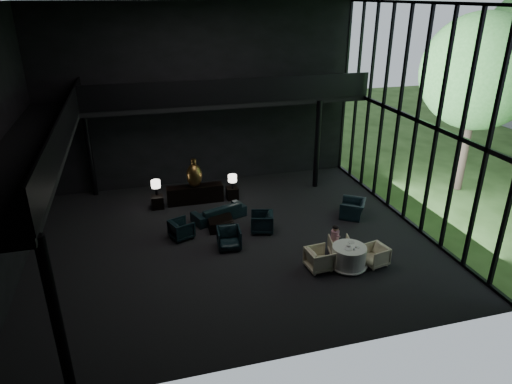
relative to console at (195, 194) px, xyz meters
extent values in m
cube|color=black|center=(0.82, -3.68, -0.38)|extent=(14.00, 12.00, 0.02)
cube|color=black|center=(0.82, -3.68, 7.62)|extent=(14.00, 12.00, 0.02)
cube|color=black|center=(0.82, 2.32, 3.62)|extent=(14.00, 0.04, 8.00)
cube|color=black|center=(0.82, -9.68, 3.62)|extent=(14.00, 0.04, 8.00)
cube|color=black|center=(-5.18, -3.68, 3.62)|extent=(2.00, 12.00, 0.25)
cube|color=black|center=(1.82, 1.32, 3.62)|extent=(12.00, 2.00, 0.25)
cube|color=black|center=(-4.18, -3.68, 4.22)|extent=(0.06, 12.00, 1.00)
cube|color=black|center=(1.82, 0.32, 4.22)|extent=(12.00, 0.06, 1.00)
cylinder|color=black|center=(-4.18, -9.38, 1.62)|extent=(0.24, 0.24, 4.00)
cylinder|color=black|center=(-4.18, 2.02, 1.62)|extent=(0.24, 0.24, 4.00)
cylinder|color=black|center=(5.62, 0.32, 1.62)|extent=(0.24, 0.24, 4.00)
cylinder|color=#382D23|center=(11.82, -1.68, 2.07)|extent=(0.36, 0.36, 4.90)
sphere|color=#2B5E21|center=(11.82, -1.68, 4.87)|extent=(4.80, 4.80, 4.80)
cube|color=black|center=(0.00, 0.00, 0.00)|extent=(2.37, 0.54, 0.76)
ellipsoid|color=#B77D29|center=(0.00, -0.07, 0.88)|extent=(0.65, 0.65, 1.01)
cylinder|color=#B77D29|center=(0.00, -0.07, 1.49)|extent=(0.22, 0.22, 0.21)
cube|color=black|center=(-1.60, -0.15, -0.11)|extent=(0.49, 0.49, 0.54)
cylinder|color=black|center=(-1.60, 0.00, 0.33)|extent=(0.11, 0.11, 0.33)
cylinder|color=white|center=(-1.60, 0.00, 0.65)|extent=(0.38, 0.38, 0.30)
cube|color=black|center=(1.60, -0.07, -0.11)|extent=(0.48, 0.48, 0.53)
cylinder|color=black|center=(1.60, -0.18, 0.32)|extent=(0.11, 0.11, 0.33)
cylinder|color=white|center=(1.60, -0.18, 0.63)|extent=(0.37, 0.37, 0.30)
imported|color=black|center=(0.68, -1.81, 0.05)|extent=(2.27, 1.32, 0.85)
imported|color=black|center=(-0.93, -2.96, 0.01)|extent=(0.94, 0.96, 0.78)
imported|color=black|center=(2.03, -3.25, 0.08)|extent=(1.03, 1.07, 0.91)
imported|color=black|center=(0.59, -4.12, 0.06)|extent=(0.91, 0.86, 0.87)
imported|color=black|center=(5.87, -3.02, 0.08)|extent=(1.14, 1.25, 0.91)
cube|color=black|center=(0.57, -2.63, -0.17)|extent=(0.97, 0.97, 0.41)
cylinder|color=white|center=(4.08, -6.35, 0.00)|extent=(1.10, 1.10, 0.75)
cone|color=white|center=(4.08, -6.35, -0.33)|extent=(1.25, 1.25, 0.10)
imported|color=beige|center=(4.13, -5.52, -0.06)|extent=(0.72, 0.69, 0.63)
imported|color=beige|center=(4.98, -6.43, -0.02)|extent=(0.79, 0.82, 0.72)
imported|color=beige|center=(3.12, -6.21, 0.04)|extent=(0.83, 0.88, 0.84)
cylinder|color=#E1A3AF|center=(4.01, -5.40, 0.28)|extent=(0.28, 0.28, 0.41)
sphere|color=#D8A884|center=(4.01, -5.40, 0.58)|extent=(0.20, 0.20, 0.20)
ellipsoid|color=black|center=(4.01, -5.40, 0.61)|extent=(0.21, 0.21, 0.14)
cylinder|color=white|center=(3.98, -6.46, 0.38)|extent=(0.30, 0.30, 0.02)
cylinder|color=white|center=(4.26, -6.10, 0.38)|extent=(0.29, 0.29, 0.02)
cylinder|color=white|center=(4.32, -6.45, 0.38)|extent=(0.17, 0.17, 0.01)
cylinder|color=white|center=(4.26, -6.44, 0.41)|extent=(0.10, 0.10, 0.06)
ellipsoid|color=white|center=(4.06, -6.32, 0.41)|extent=(0.15, 0.15, 0.08)
cylinder|color=#99999E|center=(4.13, -6.56, 0.41)|extent=(0.07, 0.07, 0.07)
camera|label=1|loc=(-2.18, -17.82, 7.86)|focal=32.00mm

